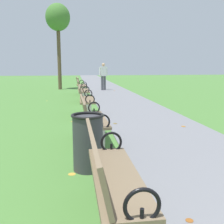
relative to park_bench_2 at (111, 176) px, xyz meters
The scene contains 10 objects.
paved_walkway 15.18m from the park_bench_2, 83.53° to the left, with size 2.41×44.00×0.02m, color slate.
park_bench_2 is the anchor object (origin of this frame).
park_bench_3 2.72m from the park_bench_2, 90.00° to the left, with size 0.50×1.61×0.90m.
park_bench_4 5.71m from the park_bench_2, 90.00° to the left, with size 0.51×1.61×0.90m.
park_bench_5 8.70m from the park_bench_2, 90.00° to the left, with size 0.48×1.60×0.90m.
park_bench_6 11.43m from the park_bench_2, 90.00° to the left, with size 0.55×1.62×0.90m.
tree_2 15.29m from the park_bench_2, 94.72° to the left, with size 1.48×1.48×5.20m.
pedestrian_walking 13.76m from the park_bench_2, 84.04° to the left, with size 0.52×0.28×1.62m.
trash_bin 1.39m from the park_bench_2, 96.09° to the left, with size 0.48×0.48×0.84m.
scattered_leaves 1.27m from the park_bench_2, 66.90° to the left, with size 4.40×18.02×0.02m.
Camera 1 is at (-0.83, 0.55, 1.54)m, focal length 42.56 mm.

